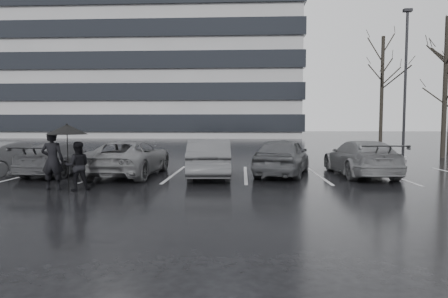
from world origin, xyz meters
The scene contains 15 objects.
ground centered at (0.00, 0.00, 0.00)m, with size 160.00×160.00×0.00m, color black.
office_building centered at (-22.00, 48.00, 14.34)m, with size 61.00×26.00×29.00m.
car_main centered at (2.03, 2.45, 0.73)m, with size 1.72×4.27×1.45m, color black.
car_west_a centered at (-0.76, 1.82, 0.71)m, with size 1.49×4.28×1.41m, color #2A2A2C.
car_west_b centered at (-3.85, 2.09, 0.67)m, with size 2.23×4.83×1.34m, color #454547.
car_west_c centered at (-6.63, 2.25, 0.62)m, with size 1.73×4.26×1.24m, color black.
car_west_d centered at (-8.83, 2.55, 0.63)m, with size 1.34×3.85×1.27m, color #2A2A2C.
car_east centered at (5.00, 2.47, 0.67)m, with size 1.89×4.64×1.35m, color #454547.
pedestrian_left centered at (-5.23, -1.14, 0.89)m, with size 0.65×0.42×1.77m, color black.
pedestrian_right centered at (-4.45, -1.18, 0.73)m, with size 0.71×0.55×1.46m, color black.
umbrella centered at (-4.74, -1.18, 1.82)m, with size 1.18×1.18×2.00m.
lamp_post centered at (9.30, 8.89, 3.72)m, with size 0.44×0.44×8.12m.
stall_stripes centered at (-0.80, 2.50, 0.00)m, with size 19.72×5.00×0.00m.
tree_east centered at (12.00, 10.00, 4.00)m, with size 0.26×0.26×8.00m, color black.
tree_north centered at (11.00, 17.00, 4.25)m, with size 0.26×0.26×8.50m, color black.
Camera 1 is at (0.47, -12.06, 2.01)m, focal length 30.00 mm.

